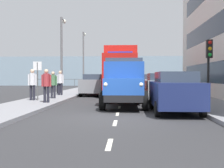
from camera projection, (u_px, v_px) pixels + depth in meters
ground_plane at (123, 95)px, 22.68m from camera, size 80.00×80.00×0.00m
sidewalk_left at (180, 95)px, 22.41m from camera, size 2.71×42.51×0.15m
sidewalk_right at (66, 94)px, 22.94m from camera, size 2.71×42.51×0.15m
road_centreline_markings at (123, 95)px, 22.70m from camera, size 0.12×39.53×0.01m
sea_horizon at (125, 71)px, 46.82m from camera, size 80.00×0.80×5.00m
seawall_railing at (125, 81)px, 43.27m from camera, size 28.08×0.08×1.20m
truck_vintage_blue at (124, 84)px, 13.74m from camera, size 2.17×5.64×2.43m
lorry_cargo_red at (121, 70)px, 22.36m from camera, size 2.58×8.20×3.87m
car_navy_kerbside_near at (174, 92)px, 11.57m from camera, size 1.87×4.16×1.72m
car_silver_kerbside_1 at (160, 87)px, 16.87m from camera, size 1.82×4.58×1.72m
car_white_kerbside_2 at (151, 84)px, 23.19m from camera, size 1.87×4.11×1.72m
car_teal_kerbside_3 at (146, 83)px, 28.97m from camera, size 1.78×4.09×1.72m
car_grey_oppositeside_0 at (93, 84)px, 22.32m from camera, size 1.80×4.31×1.72m
car_maroon_oppositeside_1 at (100, 83)px, 28.00m from camera, size 1.97×3.94×1.72m
pedestrian_couple_a at (46, 83)px, 14.58m from camera, size 0.53×0.34×1.77m
pedestrian_with_bag at (32, 82)px, 16.06m from camera, size 0.53×0.34×1.81m
pedestrian_strolling at (53, 83)px, 17.52m from camera, size 0.53×0.34×1.70m
pedestrian_by_lamp at (60, 81)px, 20.59m from camera, size 0.53×0.34×1.82m
pedestrian_near_railing at (59, 82)px, 22.73m from camera, size 0.53×0.34×1.62m
traffic_light_near at (209, 58)px, 13.69m from camera, size 0.28×0.41×3.20m
lamp_post_promenade at (62, 48)px, 20.84m from camera, size 0.32×1.14×5.84m
lamp_post_far at (84, 55)px, 31.15m from camera, size 0.32×1.14×6.43m
street_sign at (37, 74)px, 16.02m from camera, size 0.50×0.07×2.25m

